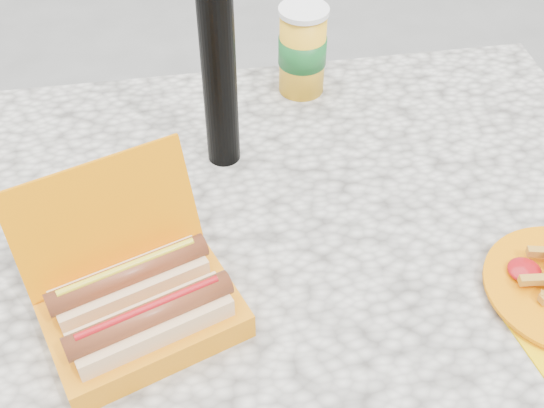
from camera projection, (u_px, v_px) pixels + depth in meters
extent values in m
cube|color=beige|center=(238.00, 241.00, 0.97)|extent=(1.20, 0.80, 0.05)
cylinder|color=black|center=(451.00, 230.00, 1.51)|extent=(0.07, 0.07, 0.70)
cube|color=orange|center=(145.00, 320.00, 0.82)|extent=(0.26, 0.21, 0.04)
cube|color=orange|center=(105.00, 218.00, 0.82)|extent=(0.23, 0.13, 0.14)
cube|color=beige|center=(153.00, 329.00, 0.79)|extent=(0.19, 0.11, 0.05)
cylinder|color=brown|center=(150.00, 315.00, 0.77)|extent=(0.20, 0.09, 0.03)
cylinder|color=#9E0D11|center=(149.00, 307.00, 0.76)|extent=(0.16, 0.07, 0.01)
cube|color=beige|center=(132.00, 289.00, 0.83)|extent=(0.19, 0.11, 0.05)
cylinder|color=brown|center=(129.00, 274.00, 0.81)|extent=(0.20, 0.09, 0.03)
cylinder|color=gold|center=(127.00, 267.00, 0.80)|extent=(0.16, 0.07, 0.01)
cube|color=gold|center=(539.00, 280.00, 0.86)|extent=(0.05, 0.02, 0.01)
ellipsoid|color=#9E0D11|center=(525.00, 270.00, 0.88)|extent=(0.04, 0.04, 0.01)
cylinder|color=yellow|center=(302.00, 53.00, 1.15)|extent=(0.08, 0.08, 0.15)
cylinder|color=#166226|center=(302.00, 50.00, 1.15)|extent=(0.08, 0.08, 0.05)
cylinder|color=white|center=(304.00, 11.00, 1.09)|extent=(0.08, 0.08, 0.01)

